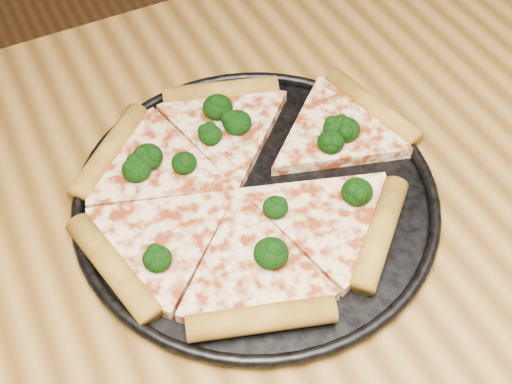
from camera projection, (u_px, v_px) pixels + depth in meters
name	position (u px, v px, depth m)	size (l,w,h in m)	color
dining_table	(246.00, 347.00, 0.67)	(1.20, 0.90, 0.75)	olive
pizza_pan	(256.00, 197.00, 0.67)	(0.36, 0.36, 0.02)	black
pizza	(244.00, 186.00, 0.66)	(0.37, 0.34, 0.02)	#FAD499
broccoli_florets	(249.00, 162.00, 0.67)	(0.26, 0.22, 0.02)	black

